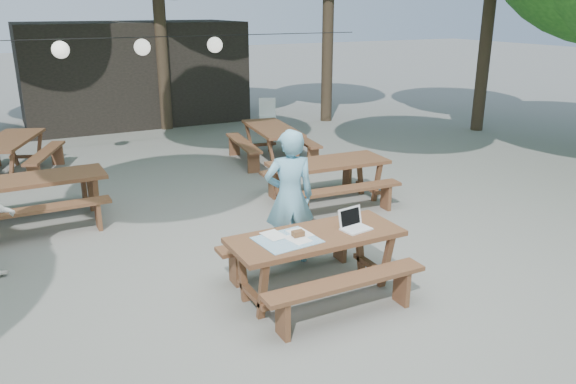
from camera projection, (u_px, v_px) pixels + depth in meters
The scene contains 12 objects.
ground at pixel (278, 261), 7.46m from camera, with size 80.00×80.00×0.00m, color slate.
pavilion at pixel (133, 73), 16.10m from camera, with size 6.00×3.00×2.80m, color black.
main_picnic_table at pixel (316, 263), 6.49m from camera, with size 2.00×1.58×0.75m.
picnic_table_nw at pixel (39, 200), 8.61m from camera, with size 2.01×1.61×0.75m.
picnic_table_ne at pixel (328, 182), 9.50m from camera, with size 2.04×1.69×0.75m.
picnic_table_far_w at pixel (11, 157), 11.07m from camera, with size 2.16×2.34×0.75m.
picnic_table_far_e at pixel (272, 143), 12.14m from camera, with size 1.80×2.08×0.75m.
woman at pixel (290, 197), 7.19m from camera, with size 0.65×0.43×1.78m, color #74B5D3.
plastic_chair at pixel (268, 123), 14.91m from camera, with size 0.57×0.57×0.90m.
laptop at pixel (353, 224), 6.52m from camera, with size 0.36×0.31×0.24m.
tabletop_clutter at pixel (289, 238), 6.23m from camera, with size 0.70×0.64×0.08m.
paper_lanterns at pixel (143, 47), 11.69m from camera, with size 9.00×0.34×0.38m.
Camera 1 is at (-2.97, -6.10, 3.22)m, focal length 35.00 mm.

